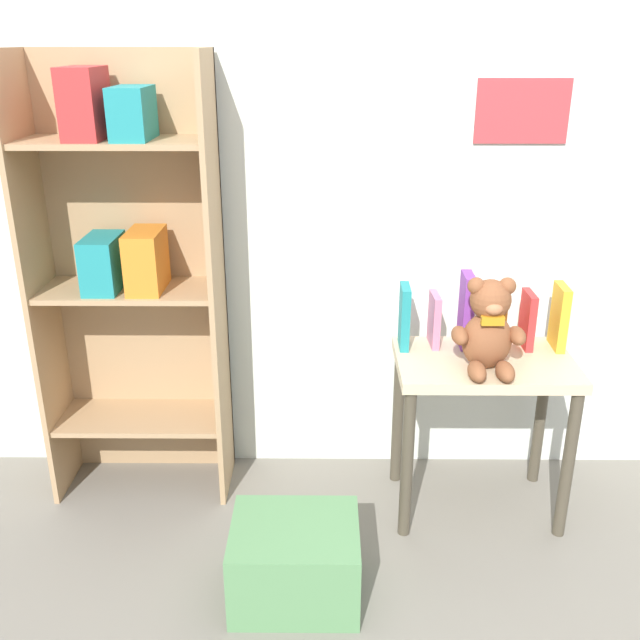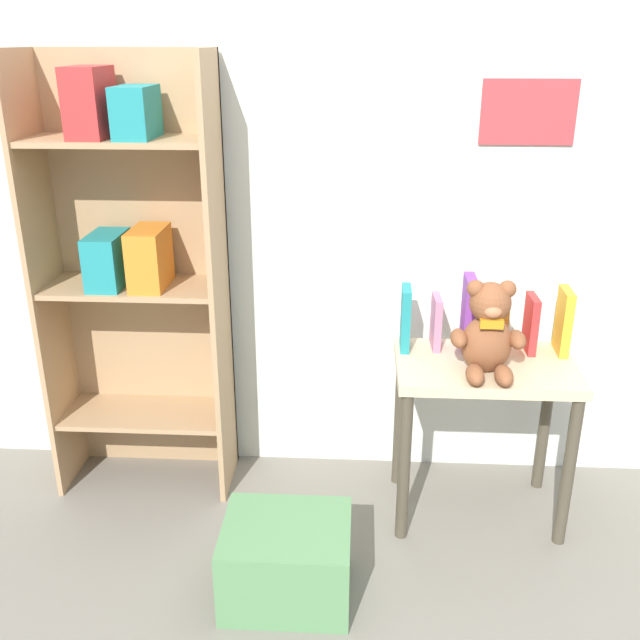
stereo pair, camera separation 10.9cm
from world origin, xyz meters
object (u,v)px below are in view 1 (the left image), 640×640
book_standing_pink (434,320)px  storage_bin (295,561)px  bookshelf_side (129,259)px  book_standing_yellow (559,317)px  teddy_bear (489,329)px  book_standing_red (527,320)px  book_standing_teal (404,317)px  book_standing_purple (466,310)px  book_standing_orange (497,319)px  display_table (483,387)px

book_standing_pink → storage_bin: book_standing_pink is taller
bookshelf_side → book_standing_yellow: size_ratio=6.95×
teddy_bear → book_standing_yellow: teddy_bear is taller
book_standing_red → book_standing_yellow: (0.10, -0.01, 0.01)m
book_standing_yellow → bookshelf_side: bearing=179.2°
storage_bin → book_standing_yellow: bearing=31.9°
teddy_bear → storage_bin: size_ratio=0.81×
teddy_bear → book_standing_teal: (-0.24, 0.17, -0.03)m
book_standing_purple → teddy_bear: bearing=-78.3°
book_standing_red → storage_bin: size_ratio=0.52×
book_standing_orange → book_standing_pink: bearing=177.1°
book_standing_orange → book_standing_yellow: 0.21m
display_table → book_standing_pink: bearing=142.5°
display_table → book_standing_orange: 0.24m
book_standing_teal → book_standing_pink: 0.11m
book_standing_orange → book_standing_red: bearing=7.0°
book_standing_orange → book_standing_yellow: book_standing_yellow is taller
bookshelf_side → book_standing_yellow: (1.45, -0.07, -0.18)m
bookshelf_side → book_standing_orange: size_ratio=7.46×
book_standing_red → book_standing_yellow: bearing=-4.1°
book_standing_pink → book_standing_purple: bearing=-5.7°
book_standing_pink → book_standing_orange: 0.21m
storage_bin → teddy_bear: bearing=31.8°
book_standing_pink → book_standing_yellow: size_ratio=0.82×
book_standing_orange → book_standing_red: size_ratio=1.06×
book_standing_teal → book_standing_pink: bearing=10.8°
bookshelf_side → book_standing_orange: (1.24, -0.07, -0.19)m
bookshelf_side → book_standing_pink: (1.03, -0.05, -0.20)m
teddy_bear → book_standing_pink: size_ratio=1.66×
book_standing_pink → book_standing_red: size_ratio=0.94×
book_standing_orange → storage_bin: 1.02m
display_table → book_standing_pink: book_standing_pink is taller
display_table → book_standing_purple: bearing=114.8°
book_standing_pink → book_standing_purple: (0.10, -0.01, 0.04)m
teddy_bear → book_standing_yellow: (0.28, 0.17, -0.03)m
display_table → storage_bin: 0.83m
teddy_bear → book_standing_purple: bearing=100.9°
book_standing_purple → storage_bin: 0.98m
bookshelf_side → display_table: 1.26m
book_standing_pink → book_standing_yellow: 0.42m
book_standing_teal → book_standing_red: bearing=1.6°
book_standing_teal → book_standing_yellow: 0.52m
book_standing_purple → book_standing_orange: book_standing_purple is taller
bookshelf_side → book_standing_pink: size_ratio=8.44×
book_standing_yellow → storage_bin: 1.17m
display_table → bookshelf_side: bearing=172.0°
book_standing_pink → book_standing_red: book_standing_red is taller
teddy_bear → book_standing_teal: 0.30m
book_standing_orange → book_standing_purple: bearing=175.3°
book_standing_purple → book_standing_orange: (0.10, -0.01, -0.02)m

